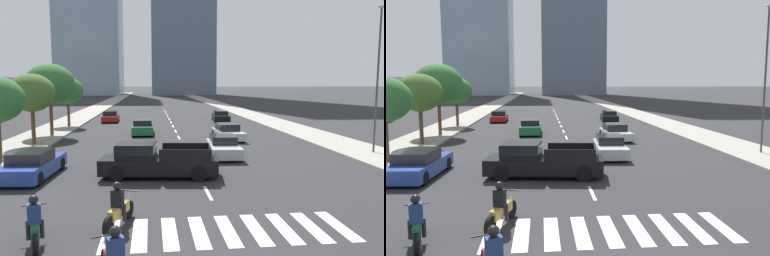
% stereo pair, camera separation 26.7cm
% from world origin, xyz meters
% --- Properties ---
extents(sidewalk_east, '(4.00, 260.00, 0.15)m').
position_xyz_m(sidewalk_east, '(11.51, 30.00, 0.07)').
color(sidewalk_east, gray).
rests_on(sidewalk_east, ground).
extents(sidewalk_west, '(4.00, 260.00, 0.15)m').
position_xyz_m(sidewalk_west, '(-11.51, 30.00, 0.07)').
color(sidewalk_west, gray).
rests_on(sidewalk_west, ground).
extents(crosswalk_near, '(7.65, 2.55, 0.01)m').
position_xyz_m(crosswalk_near, '(-0.00, 4.16, 0.00)').
color(crosswalk_near, silver).
rests_on(crosswalk_near, ground).
extents(lane_divider_center, '(0.14, 50.00, 0.01)m').
position_xyz_m(lane_divider_center, '(0.00, 32.16, 0.00)').
color(lane_divider_center, silver).
rests_on(lane_divider_center, ground).
extents(motorcycle_trailing, '(0.88, 2.03, 1.49)m').
position_xyz_m(motorcycle_trailing, '(-5.60, 3.69, 0.58)').
color(motorcycle_trailing, black).
rests_on(motorcycle_trailing, ground).
extents(motorcycle_third, '(0.99, 2.09, 1.49)m').
position_xyz_m(motorcycle_third, '(-3.37, 4.84, 0.58)').
color(motorcycle_third, black).
rests_on(motorcycle_third, ground).
extents(pickup_truck, '(5.81, 2.60, 1.67)m').
position_xyz_m(pickup_truck, '(-2.20, 11.14, 0.81)').
color(pickup_truck, black).
rests_on(pickup_truck, ground).
extents(sedan_blue_0, '(2.22, 4.77, 1.33)m').
position_xyz_m(sedan_blue_0, '(-8.01, 11.66, 0.61)').
color(sedan_blue_0, navy).
rests_on(sedan_blue_0, ground).
extents(sedan_green_1, '(1.85, 4.43, 1.31)m').
position_xyz_m(sedan_green_1, '(-3.03, 26.52, 0.61)').
color(sedan_green_1, '#1E6038').
rests_on(sedan_green_1, ground).
extents(sedan_red_2, '(1.92, 4.51, 1.24)m').
position_xyz_m(sedan_red_2, '(-6.97, 37.68, 0.57)').
color(sedan_red_2, maroon).
rests_on(sedan_red_2, ground).
extents(sedan_silver_3, '(2.02, 4.57, 1.28)m').
position_xyz_m(sedan_silver_3, '(2.16, 15.93, 0.59)').
color(sedan_silver_3, '#B7BABF').
rests_on(sedan_silver_3, ground).
extents(sedan_silver_4, '(2.06, 4.42, 1.28)m').
position_xyz_m(sedan_silver_4, '(3.82, 22.58, 0.58)').
color(sedan_silver_4, '#B7BABF').
rests_on(sedan_silver_4, ground).
extents(sedan_black_5, '(2.25, 4.80, 1.21)m').
position_xyz_m(sedan_black_5, '(6.00, 37.19, 0.57)').
color(sedan_black_5, black).
rests_on(sedan_black_5, ground).
extents(street_lamp_east, '(0.50, 0.24, 9.15)m').
position_xyz_m(street_lamp_east, '(11.81, 15.39, 5.34)').
color(street_lamp_east, '#3F3F42').
rests_on(street_lamp_east, sidewalk_east).
extents(street_tree_second, '(3.18, 3.18, 5.04)m').
position_xyz_m(street_tree_second, '(-10.71, 21.03, 3.82)').
color(street_tree_second, '#4C3823').
rests_on(street_tree_second, sidewalk_west).
extents(street_tree_third, '(4.09, 4.09, 5.99)m').
position_xyz_m(street_tree_third, '(-10.71, 26.05, 4.39)').
color(street_tree_third, '#4C3823').
rests_on(street_tree_third, sidewalk_west).
extents(street_tree_fourth, '(3.13, 3.13, 4.92)m').
position_xyz_m(street_tree_fourth, '(-10.71, 32.88, 3.72)').
color(street_tree_fourth, '#4C3823').
rests_on(street_tree_fourth, sidewalk_west).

